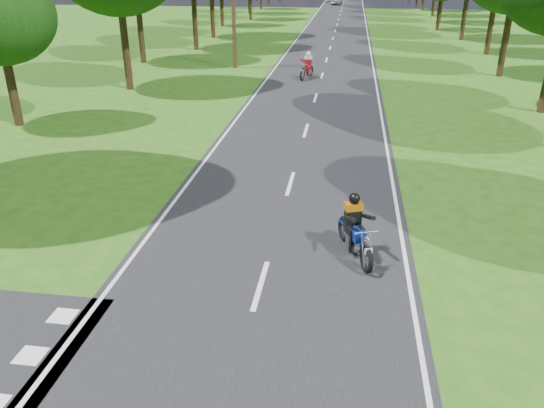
# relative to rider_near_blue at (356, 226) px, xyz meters

# --- Properties ---
(ground) EXTENTS (160.00, 160.00, 0.00)m
(ground) POSITION_rel_rider_near_blue_xyz_m (-2.06, -3.64, -0.81)
(ground) COLOR #225012
(ground) RESTS_ON ground
(main_road) EXTENTS (7.00, 140.00, 0.02)m
(main_road) POSITION_rel_rider_near_blue_xyz_m (-2.06, 46.36, -0.80)
(main_road) COLOR black
(main_road) RESTS_ON ground
(road_markings) EXTENTS (7.40, 140.00, 0.01)m
(road_markings) POSITION_rel_rider_near_blue_xyz_m (-2.19, 44.49, -0.78)
(road_markings) COLOR silver
(road_markings) RESTS_ON main_road
(telegraph_pole) EXTENTS (1.20, 0.26, 8.00)m
(telegraph_pole) POSITION_rel_rider_near_blue_xyz_m (-8.06, 24.36, 3.26)
(telegraph_pole) COLOR #382616
(telegraph_pole) RESTS_ON ground
(rider_near_blue) EXTENTS (1.25, 1.99, 1.57)m
(rider_near_blue) POSITION_rel_rider_near_blue_xyz_m (0.00, 0.00, 0.00)
(rider_near_blue) COLOR navy
(rider_near_blue) RESTS_ON main_road
(rider_far_red) EXTENTS (1.11, 2.00, 1.58)m
(rider_far_red) POSITION_rel_rider_near_blue_xyz_m (-2.95, 21.40, 0.00)
(rider_far_red) COLOR #A70C11
(rider_far_red) RESTS_ON main_road
(distant_car) EXTENTS (2.06, 4.19, 1.37)m
(distant_car) POSITION_rel_rider_near_blue_xyz_m (-3.06, 83.03, -0.10)
(distant_car) COLOR #ACAEB3
(distant_car) RESTS_ON main_road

